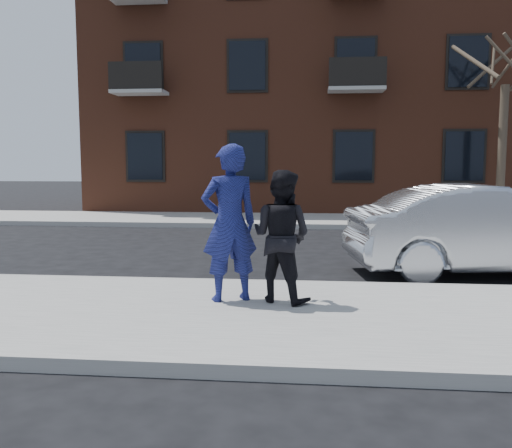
# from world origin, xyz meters

# --- Properties ---
(ground) EXTENTS (100.00, 100.00, 0.00)m
(ground) POSITION_xyz_m (0.00, 0.00, 0.00)
(ground) COLOR black
(ground) RESTS_ON ground
(near_sidewalk) EXTENTS (50.00, 3.50, 0.15)m
(near_sidewalk) POSITION_xyz_m (0.00, -0.25, 0.07)
(near_sidewalk) COLOR gray
(near_sidewalk) RESTS_ON ground
(near_curb) EXTENTS (50.00, 0.10, 0.15)m
(near_curb) POSITION_xyz_m (0.00, 1.55, 0.07)
(near_curb) COLOR #999691
(near_curb) RESTS_ON ground
(far_sidewalk) EXTENTS (50.00, 3.50, 0.15)m
(far_sidewalk) POSITION_xyz_m (0.00, 11.25, 0.07)
(far_sidewalk) COLOR gray
(far_sidewalk) RESTS_ON ground
(far_curb) EXTENTS (50.00, 0.10, 0.15)m
(far_curb) POSITION_xyz_m (0.00, 9.45, 0.07)
(far_curb) COLOR #999691
(far_curb) RESTS_ON ground
(apartment_building) EXTENTS (24.30, 10.30, 12.30)m
(apartment_building) POSITION_xyz_m (2.00, 18.00, 6.16)
(apartment_building) COLOR brown
(apartment_building) RESTS_ON ground
(street_tree) EXTENTS (3.60, 3.60, 6.80)m
(street_tree) POSITION_xyz_m (4.50, 11.00, 5.52)
(street_tree) COLOR #3B3123
(street_tree) RESTS_ON far_sidewalk
(silver_sedan) EXTENTS (5.01, 2.36, 1.59)m
(silver_sedan) POSITION_xyz_m (1.66, 3.03, 0.79)
(silver_sedan) COLOR #B7BABF
(silver_sedan) RESTS_ON ground
(man_hoodie) EXTENTS (0.89, 0.76, 2.05)m
(man_hoodie) POSITION_xyz_m (-2.48, 0.30, 1.18)
(man_hoodie) COLOR navy
(man_hoodie) RESTS_ON near_sidewalk
(man_peacoat) EXTENTS (1.03, 0.95, 1.72)m
(man_peacoat) POSITION_xyz_m (-1.80, 0.33, 1.01)
(man_peacoat) COLOR black
(man_peacoat) RESTS_ON near_sidewalk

